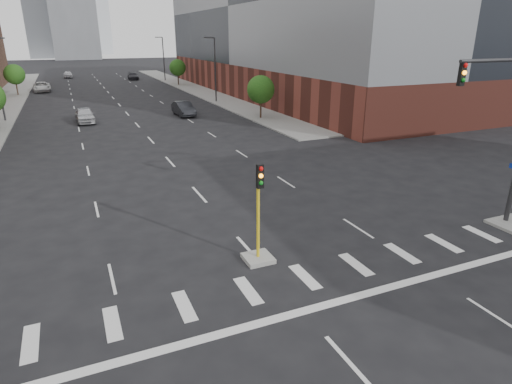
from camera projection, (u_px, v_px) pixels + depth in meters
sidewalk_left_far at (11, 96)px, 68.94m from camera, size 5.00×92.00×0.15m
sidewalk_right_far at (192, 88)px, 80.20m from camera, size 5.00×92.00×0.15m
building_right_main at (297, 24)px, 69.83m from camera, size 24.00×70.00×22.00m
tower_mid at (71, 3)px, 175.58m from camera, size 18.00×18.00×44.00m
median_traffic_signal at (258, 241)px, 18.25m from camera, size 1.20×1.20×4.40m
streetlight_right_a at (215, 67)px, 61.54m from camera, size 1.60×0.22×9.07m
streetlight_right_b at (163, 57)px, 91.69m from camera, size 1.60×0.22×9.07m
tree_left_far at (14, 74)px, 69.04m from camera, size 3.20×3.20×4.85m
tree_right_near at (261, 89)px, 49.40m from camera, size 3.20×3.20×4.85m
tree_right_far at (178, 68)px, 83.85m from camera, size 3.20×3.20×4.85m
car_near_left at (85, 115)px, 48.08m from camera, size 2.10×4.96×1.67m
car_mid_right at (184, 109)px, 52.24m from camera, size 1.95×5.22×1.70m
car_far_left at (42, 87)px, 75.00m from camera, size 2.99×6.07×1.66m
car_deep_right at (133, 76)px, 95.99m from camera, size 2.58×5.51×1.55m
car_distant at (68, 74)px, 99.93m from camera, size 2.06×4.76×1.60m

